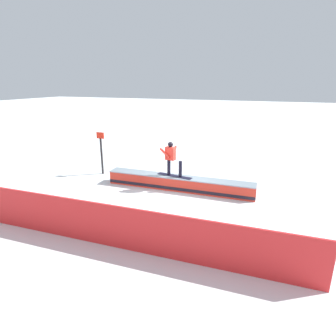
{
  "coord_description": "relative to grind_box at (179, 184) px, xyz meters",
  "views": [
    {
      "loc": [
        -3.65,
        10.56,
        4.41
      ],
      "look_at": [
        0.1,
        1.0,
        1.24
      ],
      "focal_mm": 30.0,
      "sensor_mm": 36.0,
      "label": 1
    }
  ],
  "objects": [
    {
      "name": "trail_marker",
      "position": [
        4.25,
        -0.67,
        0.85
      ],
      "size": [
        0.4,
        0.1,
        2.08
      ],
      "color": "#262628",
      "rests_on": "ground_plane"
    },
    {
      "name": "safety_fence",
      "position": [
        0.0,
        4.73,
        0.36
      ],
      "size": [
        10.17,
        0.41,
        1.26
      ],
      "primitive_type": "cube",
      "rotation": [
        0.0,
        0.0,
        0.03
      ],
      "color": "red",
      "rests_on": "ground_plane"
    },
    {
      "name": "ground_plane",
      "position": [
        0.0,
        0.0,
        -0.27
      ],
      "size": [
        120.0,
        120.0,
        0.0
      ],
      "primitive_type": "plane",
      "color": "white"
    },
    {
      "name": "grind_box",
      "position": [
        0.0,
        0.0,
        0.0
      ],
      "size": [
        6.33,
        0.86,
        0.59
      ],
      "color": "red",
      "rests_on": "ground_plane"
    },
    {
      "name": "snowboarder",
      "position": [
        0.33,
        -0.01,
        1.11
      ],
      "size": [
        1.58,
        0.49,
        1.45
      ],
      "color": "black",
      "rests_on": "grind_box"
    }
  ]
}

